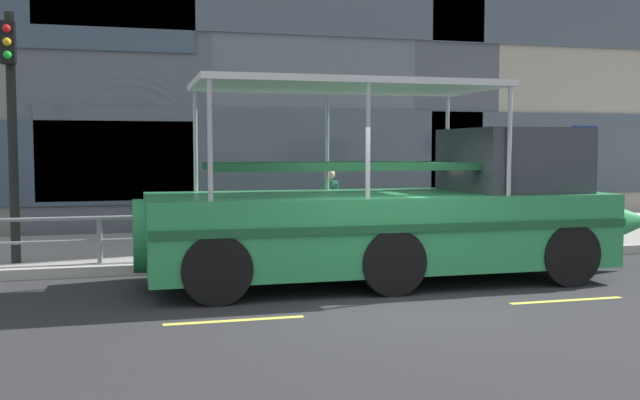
# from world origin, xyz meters

# --- Properties ---
(ground_plane) EXTENTS (120.00, 120.00, 0.00)m
(ground_plane) POSITION_xyz_m (0.00, 0.00, 0.00)
(ground_plane) COLOR #2B2B2D
(sidewalk) EXTENTS (32.00, 4.80, 0.18)m
(sidewalk) POSITION_xyz_m (0.00, 5.60, 0.09)
(sidewalk) COLOR #99968E
(sidewalk) RESTS_ON ground_plane
(curb_edge) EXTENTS (32.00, 0.18, 0.18)m
(curb_edge) POSITION_xyz_m (0.00, 3.11, 0.09)
(curb_edge) COLOR #B2ADA3
(curb_edge) RESTS_ON ground_plane
(lane_centreline) EXTENTS (25.80, 0.12, 0.01)m
(lane_centreline) POSITION_xyz_m (-0.00, -0.68, 0.00)
(lane_centreline) COLOR #DBD64C
(lane_centreline) RESTS_ON ground_plane
(curb_guardrail) EXTENTS (11.96, 0.09, 0.83)m
(curb_guardrail) POSITION_xyz_m (-0.23, 3.45, 0.74)
(curb_guardrail) COLOR gray
(curb_guardrail) RESTS_ON sidewalk
(traffic_light_pole) EXTENTS (0.24, 0.46, 4.35)m
(traffic_light_pole) POSITION_xyz_m (-5.62, 3.79, 2.81)
(traffic_light_pole) COLOR black
(traffic_light_pole) RESTS_ON sidewalk
(parking_sign) EXTENTS (0.60, 0.12, 2.51)m
(parking_sign) POSITION_xyz_m (6.00, 4.21, 1.88)
(parking_sign) COLOR #4C4F54
(parking_sign) RESTS_ON sidewalk
(duck_tour_boat) EXTENTS (9.31, 2.66, 3.24)m
(duck_tour_boat) POSITION_xyz_m (0.81, 1.49, 1.09)
(duck_tour_boat) COLOR #2D9351
(duck_tour_boat) RESTS_ON ground_plane
(pedestrian_near_bow) EXTENTS (0.51, 0.24, 1.78)m
(pedestrian_near_bow) POSITION_xyz_m (3.44, 4.57, 1.26)
(pedestrian_near_bow) COLOR #1E2338
(pedestrian_near_bow) RESTS_ON sidewalk
(pedestrian_mid_left) EXTENTS (0.31, 0.39, 1.59)m
(pedestrian_mid_left) POSITION_xyz_m (0.35, 4.69, 1.14)
(pedestrian_mid_left) COLOR #1E2338
(pedestrian_mid_left) RESTS_ON sidewalk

